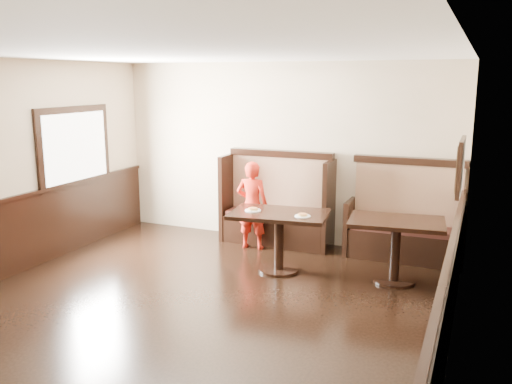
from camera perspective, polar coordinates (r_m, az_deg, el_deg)
The scene contains 9 objects.
ground at distance 5.88m, azimuth -9.54°, elevation -13.99°, with size 7.00×7.00×0.00m, color black.
room_shell at distance 6.00m, azimuth -10.73°, elevation -6.60°, with size 7.00×7.00×7.00m.
booth_main at distance 8.50m, azimuth 2.29°, elevation -1.90°, with size 1.75×0.72×1.45m.
booth_neighbor at distance 8.06m, azimuth 15.40°, elevation -3.44°, with size 1.65×0.72×1.45m.
table_main at distance 7.22m, azimuth 2.44°, elevation -3.61°, with size 1.36×0.95×0.81m.
table_neighbor at distance 7.07m, azimuth 14.51°, elevation -4.46°, with size 1.25×0.89×0.81m.
child at distance 8.17m, azimuth -0.41°, elevation -1.40°, with size 0.49×0.32×1.34m, color red.
pizza_plate_left at distance 7.25m, azimuth -0.33°, elevation -1.87°, with size 0.22×0.22×0.04m.
pizza_plate_right at distance 6.98m, azimuth 4.93°, elevation -2.48°, with size 0.21×0.21×0.04m.
Camera 1 is at (2.90, -4.43, 2.55)m, focal length 38.00 mm.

